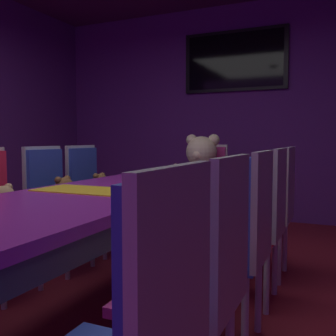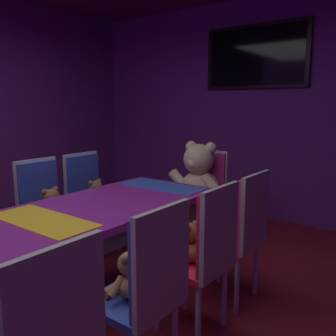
# 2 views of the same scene
# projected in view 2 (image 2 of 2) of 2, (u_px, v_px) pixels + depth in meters

# --- Properties ---
(ground_plane) EXTENTS (7.90, 7.90, 0.00)m
(ground_plane) POSITION_uv_depth(u_px,v_px,m) (49.00, 328.00, 2.40)
(ground_plane) COLOR maroon
(wall_back) EXTENTS (5.20, 0.12, 2.80)m
(wall_back) POSITION_uv_depth(u_px,v_px,m) (256.00, 110.00, 4.67)
(wall_back) COLOR #59267F
(wall_back) RESTS_ON ground_plane
(banquet_table) EXTENTS (0.90, 2.88, 0.75)m
(banquet_table) POSITION_uv_depth(u_px,v_px,m) (43.00, 233.00, 2.29)
(banquet_table) COLOR purple
(banquet_table) RESTS_ON ground_plane
(chair_left_3) EXTENTS (0.42, 0.41, 0.98)m
(chair_left_3) POSITION_uv_depth(u_px,v_px,m) (42.00, 203.00, 3.23)
(chair_left_3) COLOR #2D47B2
(chair_left_3) RESTS_ON ground_plane
(teddy_left_3) EXTENTS (0.24, 0.31, 0.29)m
(teddy_left_3) POSITION_uv_depth(u_px,v_px,m) (52.00, 207.00, 3.14)
(teddy_left_3) COLOR brown
(teddy_left_3) RESTS_ON chair_left_3
(chair_left_4) EXTENTS (0.42, 0.41, 0.98)m
(chair_left_4) POSITION_uv_depth(u_px,v_px,m) (87.00, 192.00, 3.64)
(chair_left_4) COLOR #2D47B2
(chair_left_4) RESTS_ON ground_plane
(teddy_left_4) EXTENTS (0.23, 0.29, 0.28)m
(teddy_left_4) POSITION_uv_depth(u_px,v_px,m) (97.00, 196.00, 3.56)
(teddy_left_4) COLOR brown
(teddy_left_4) RESTS_ON chair_left_4
(teddy_right_1) EXTENTS (0.26, 0.33, 0.31)m
(teddy_right_1) POSITION_uv_depth(u_px,v_px,m) (25.00, 328.00, 1.42)
(teddy_right_1) COLOR beige
(teddy_right_1) RESTS_ON chair_right_1
(chair_right_2) EXTENTS (0.42, 0.41, 0.98)m
(chair_right_2) POSITION_uv_depth(u_px,v_px,m) (150.00, 280.00, 1.80)
(chair_right_2) COLOR #2D47B2
(chair_right_2) RESTS_ON ground_plane
(teddy_right_2) EXTENTS (0.21, 0.27, 0.26)m
(teddy_right_2) POSITION_uv_depth(u_px,v_px,m) (129.00, 277.00, 1.89)
(teddy_right_2) COLOR #9E7247
(teddy_right_2) RESTS_ON chair_right_2
(chair_right_3) EXTENTS (0.42, 0.41, 0.98)m
(chair_right_3) POSITION_uv_depth(u_px,v_px,m) (208.00, 246.00, 2.23)
(chair_right_3) COLOR red
(chair_right_3) RESTS_ON ground_plane
(teddy_right_3) EXTENTS (0.22, 0.28, 0.27)m
(teddy_right_3) POSITION_uv_depth(u_px,v_px,m) (189.00, 245.00, 2.32)
(teddy_right_3) COLOR brown
(teddy_right_3) RESTS_ON chair_right_3
(chair_right_4) EXTENTS (0.42, 0.41, 0.98)m
(chair_right_4) POSITION_uv_depth(u_px,v_px,m) (244.00, 225.00, 2.63)
(chair_right_4) COLOR #CC338C
(chair_right_4) RESTS_ON ground_plane
(teddy_right_4) EXTENTS (0.21, 0.28, 0.26)m
(teddy_right_4) POSITION_uv_depth(u_px,v_px,m) (227.00, 225.00, 2.72)
(teddy_right_4) COLOR brown
(teddy_right_4) RESTS_ON chair_right_4
(throne_chair) EXTENTS (0.41, 0.42, 0.98)m
(throne_chair) POSITION_uv_depth(u_px,v_px,m) (206.00, 187.00, 3.85)
(throne_chair) COLOR #CC338C
(throne_chair) RESTS_ON ground_plane
(king_teddy_bear) EXTENTS (0.67, 0.52, 0.63)m
(king_teddy_bear) POSITION_uv_depth(u_px,v_px,m) (198.00, 177.00, 3.70)
(king_teddy_bear) COLOR beige
(king_teddy_bear) RESTS_ON throne_chair
(wall_tv) EXTENTS (1.34, 0.06, 0.78)m
(wall_tv) POSITION_uv_depth(u_px,v_px,m) (256.00, 57.00, 4.49)
(wall_tv) COLOR black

